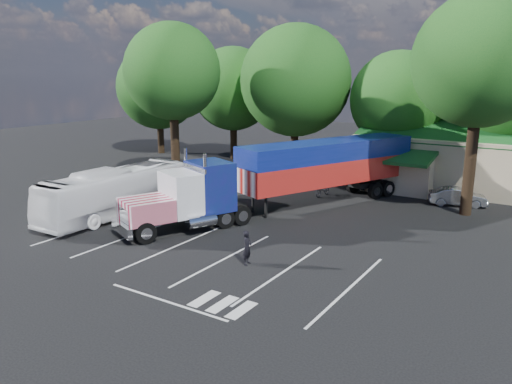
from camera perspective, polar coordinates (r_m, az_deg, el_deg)
The scene contains 12 objects.
ground at distance 30.82m, azimuth -1.80°, elevation -3.07°, with size 120.00×120.00×0.00m, color black.
tree_row_a at distance 56.31m, azimuth -11.08°, elevation 11.64°, with size 9.00×9.00×11.68m.
tree_row_b at distance 51.60m, azimuth -2.63°, elevation 11.68°, with size 8.40×8.40×11.35m.
tree_row_c at distance 46.00m, azimuth 4.55°, elevation 12.55°, with size 10.00×10.00×13.05m.
tree_row_d at distance 43.79m, azimuth 15.94°, elevation 10.13°, with size 8.00×8.00×10.60m.
tree_near_left at distance 40.77m, azimuth -9.54°, elevation 13.38°, with size 7.60×7.60×12.65m.
tree_near_right at distance 33.26m, azimuth 24.29°, elevation 13.52°, with size 8.00×8.00×13.50m.
semi_truck at distance 32.56m, azimuth 4.51°, elevation 2.42°, with size 11.03×20.71×4.50m.
woman at distance 23.45m, azimuth -1.01°, elevation -6.38°, with size 0.60×0.39×1.64m, color black.
bicycle at distance 36.58m, azimuth 7.64°, elevation 0.26°, with size 0.63×1.80×0.95m, color black.
tour_bus at distance 32.40m, azimuth -15.69°, elevation -0.00°, with size 2.52×10.76×3.00m, color white.
silver_sedan at distance 36.31m, azimuth 22.07°, elevation -0.51°, with size 1.29×3.70×1.22m, color #94969A.
Camera 1 is at (16.73, -24.34, 8.82)m, focal length 35.00 mm.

